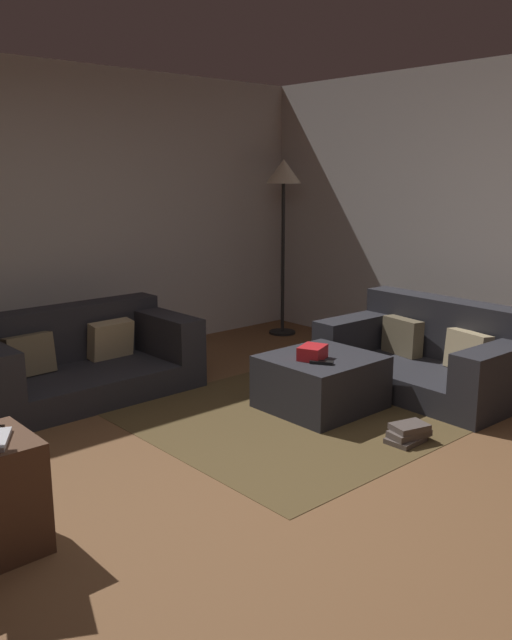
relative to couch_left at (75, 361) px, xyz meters
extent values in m
plane|color=brown|center=(-0.09, -2.24, -0.26)|extent=(6.40, 6.40, 0.00)
cube|color=#BCB7B2|center=(-0.09, 0.90, 1.04)|extent=(6.40, 0.12, 2.60)
cube|color=#26262B|center=(0.00, -0.09, -0.15)|extent=(1.72, 0.93, 0.21)
cube|color=#26262B|center=(0.00, 0.24, 0.17)|extent=(1.72, 0.25, 0.44)
cube|color=#26262B|center=(0.74, -0.09, 0.12)|extent=(0.25, 0.92, 0.34)
cube|color=tan|center=(0.34, 0.05, 0.10)|extent=(0.36, 0.17, 0.31)
cube|color=brown|center=(-0.34, 0.04, 0.10)|extent=(0.37, 0.18, 0.31)
cube|color=#26262B|center=(2.06, -1.75, -0.16)|extent=(0.97, 1.57, 0.21)
cube|color=#26262B|center=(2.40, -1.76, 0.19)|extent=(0.29, 1.55, 0.48)
cube|color=#26262B|center=(2.04, -2.40, 0.09)|extent=(0.92, 0.27, 0.29)
cube|color=#26262B|center=(2.09, -1.10, 0.09)|extent=(0.92, 0.27, 0.29)
cube|color=tan|center=(2.19, -2.07, 0.10)|extent=(0.21, 0.38, 0.31)
cube|color=brown|center=(2.21, -1.45, 0.10)|extent=(0.18, 0.38, 0.30)
cube|color=#26262B|center=(1.18, -1.49, -0.07)|extent=(0.76, 0.71, 0.39)
cube|color=red|center=(1.08, -1.50, 0.18)|extent=(0.25, 0.23, 0.10)
cube|color=black|center=(1.03, -1.63, 0.14)|extent=(0.13, 0.16, 0.02)
cube|color=#4C423D|center=(1.10, -2.30, -0.24)|extent=(0.24, 0.18, 0.04)
cube|color=#4C423D|center=(1.13, -2.30, -0.20)|extent=(0.29, 0.19, 0.04)
cube|color=#4C423D|center=(1.14, -2.30, -0.16)|extent=(0.26, 0.21, 0.04)
cylinder|color=black|center=(2.56, 0.34, -0.25)|extent=(0.28, 0.28, 0.02)
cylinder|color=black|center=(2.56, 0.34, 0.53)|extent=(0.04, 0.04, 1.58)
cone|color=beige|center=(2.56, 0.34, 1.44)|extent=(0.36, 0.36, 0.24)
cube|color=#503E23|center=(1.18, -1.49, -0.26)|extent=(2.60, 2.00, 0.01)
camera|label=1|loc=(-2.21, -4.59, 1.42)|focal=36.91mm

